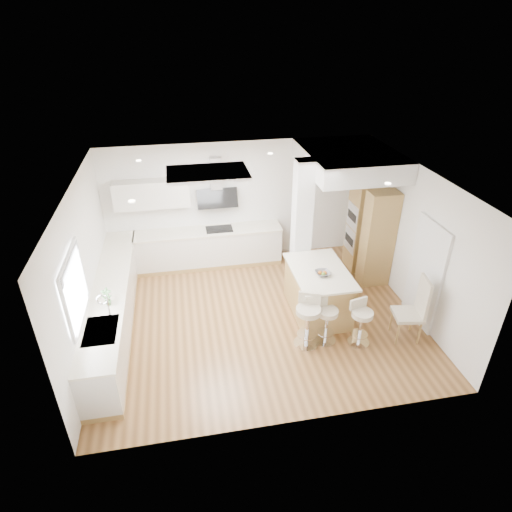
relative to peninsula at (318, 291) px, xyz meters
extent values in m
plane|color=olive|center=(-1.16, 0.02, -0.48)|extent=(6.00, 6.00, 0.00)
cube|color=white|center=(-1.16, 0.02, -0.48)|extent=(6.00, 5.00, 0.02)
cube|color=white|center=(-1.16, 2.52, 0.92)|extent=(6.00, 0.04, 2.80)
cube|color=white|center=(-4.16, 0.02, 0.92)|extent=(0.04, 5.00, 2.80)
cube|color=white|center=(1.84, 0.02, 0.92)|extent=(0.04, 5.00, 2.80)
cube|color=white|center=(-1.96, 0.62, 2.29)|extent=(1.40, 0.95, 0.05)
cube|color=silver|center=(-1.96, 0.62, 2.28)|extent=(1.25, 0.80, 0.03)
cylinder|color=white|center=(-3.16, 1.52, 2.30)|extent=(0.10, 0.10, 0.02)
cylinder|color=white|center=(-3.16, -0.48, 2.30)|extent=(0.10, 0.10, 0.02)
cylinder|color=white|center=(-0.66, 1.52, 2.30)|extent=(0.10, 0.10, 0.02)
cylinder|color=white|center=(0.84, 1.02, 2.30)|extent=(0.10, 0.10, 0.02)
cylinder|color=white|center=(0.84, -0.48, 2.30)|extent=(0.10, 0.10, 0.02)
cube|color=white|center=(-4.12, -0.88, 1.17)|extent=(0.03, 1.15, 0.95)
cube|color=white|center=(-4.11, -0.88, 1.67)|extent=(0.04, 1.28, 0.06)
cube|color=white|center=(-4.11, -0.88, 0.66)|extent=(0.04, 1.28, 0.06)
cube|color=white|center=(-4.11, -1.49, 1.17)|extent=(0.04, 0.06, 0.95)
cube|color=white|center=(-4.11, -0.27, 1.17)|extent=(0.04, 0.06, 0.95)
cube|color=#A9ACB1|center=(-4.09, -0.88, 1.60)|extent=(0.03, 1.18, 0.14)
cube|color=#4C443C|center=(1.83, -0.58, 0.52)|extent=(0.02, 0.90, 2.00)
cube|color=white|center=(1.81, -0.58, 0.52)|extent=(0.05, 1.00, 2.10)
cube|color=#AD884A|center=(-3.86, 0.27, -0.43)|extent=(0.60, 4.50, 0.10)
cube|color=silver|center=(-3.86, 0.27, 0.00)|extent=(0.60, 4.50, 0.76)
cube|color=white|center=(-3.86, 0.27, 0.40)|extent=(0.63, 4.50, 0.04)
cube|color=silver|center=(-3.86, -0.98, 0.41)|extent=(0.50, 0.75, 0.02)
cube|color=silver|center=(-3.86, -1.16, 0.36)|extent=(0.40, 0.34, 0.10)
cube|color=silver|center=(-3.86, -0.80, 0.36)|extent=(0.40, 0.34, 0.10)
cylinder|color=white|center=(-3.74, -0.68, 0.60)|extent=(0.02, 0.02, 0.36)
torus|color=white|center=(-3.81, -0.68, 0.78)|extent=(0.18, 0.02, 0.18)
imported|color=#4A7D3F|center=(-3.81, -0.33, 0.58)|extent=(0.17, 0.12, 0.33)
cube|color=#AD884A|center=(-1.91, 2.22, -0.43)|extent=(3.30, 0.60, 0.10)
cube|color=silver|center=(-1.91, 2.22, 0.00)|extent=(3.30, 0.60, 0.76)
cube|color=white|center=(-1.91, 2.22, 0.40)|extent=(3.33, 0.63, 0.04)
cube|color=black|center=(-1.66, 2.22, 0.42)|extent=(0.60, 0.40, 0.01)
cube|color=silver|center=(-3.06, 2.35, 1.32)|extent=(1.60, 0.34, 0.60)
cube|color=silver|center=(-1.66, 2.42, 1.67)|extent=(0.25, 0.18, 0.70)
cube|color=black|center=(-1.66, 2.34, 1.12)|extent=(0.90, 0.26, 0.44)
cube|color=white|center=(-0.11, 0.97, 0.92)|extent=(0.35, 0.35, 2.80)
cube|color=white|center=(0.94, 1.42, 2.12)|extent=(1.78, 2.20, 0.40)
cube|color=#AD884A|center=(1.52, 1.52, 0.57)|extent=(0.62, 0.62, 2.10)
cube|color=#AD884A|center=(1.52, 0.82, 0.57)|extent=(0.62, 0.40, 2.10)
cube|color=silver|center=(1.21, 1.52, 0.82)|extent=(0.02, 0.55, 0.55)
cube|color=silver|center=(1.21, 1.52, 0.24)|extent=(0.02, 0.55, 0.55)
cube|color=black|center=(1.20, 1.52, 0.82)|extent=(0.01, 0.45, 0.18)
cube|color=black|center=(1.20, 1.52, 0.24)|extent=(0.01, 0.45, 0.18)
cube|color=#AD884A|center=(0.00, 0.00, -0.03)|extent=(0.96, 1.49, 0.91)
cube|color=white|center=(0.00, 0.00, 0.45)|extent=(1.05, 1.58, 0.04)
imported|color=slate|center=(0.00, -0.16, 0.50)|extent=(0.28, 0.28, 0.07)
sphere|color=#C25D16|center=(0.04, -0.16, 0.51)|extent=(0.07, 0.07, 0.07)
sphere|color=#C25D16|center=(-0.04, -0.14, 0.51)|extent=(0.07, 0.07, 0.07)
sphere|color=olive|center=(0.00, -0.20, 0.51)|extent=(0.07, 0.07, 0.07)
cylinder|color=white|center=(-0.48, -0.90, -0.47)|extent=(0.58, 0.58, 0.03)
cylinder|color=white|center=(-0.48, -0.90, -0.12)|extent=(0.09, 0.09, 0.67)
cylinder|color=white|center=(-0.48, -0.90, -0.26)|extent=(0.45, 0.45, 0.02)
cylinder|color=beige|center=(-0.48, -0.90, 0.26)|extent=(0.56, 0.56, 0.10)
cube|color=beige|center=(-0.42, -0.74, 0.41)|extent=(0.38, 0.19, 0.23)
cylinder|color=white|center=(-0.12, -0.87, -0.47)|extent=(0.46, 0.46, 0.03)
cylinder|color=white|center=(-0.12, -0.87, -0.17)|extent=(0.07, 0.07, 0.58)
cylinder|color=white|center=(-0.12, -0.87, -0.28)|extent=(0.36, 0.36, 0.01)
cylinder|color=beige|center=(-0.12, -0.87, 0.16)|extent=(0.44, 0.44, 0.09)
cube|color=beige|center=(-0.15, -0.73, 0.30)|extent=(0.34, 0.11, 0.20)
cylinder|color=white|center=(0.46, -1.03, -0.47)|extent=(0.48, 0.48, 0.03)
cylinder|color=white|center=(0.46, -1.03, -0.17)|extent=(0.08, 0.08, 0.58)
cylinder|color=white|center=(0.46, -1.03, -0.29)|extent=(0.37, 0.37, 0.01)
cylinder|color=beige|center=(0.46, -1.03, 0.16)|extent=(0.45, 0.45, 0.09)
cube|color=beige|center=(0.42, -0.90, 0.29)|extent=(0.34, 0.12, 0.20)
cube|color=beige|center=(1.32, -1.04, 0.02)|extent=(0.55, 0.55, 0.06)
cube|color=beige|center=(1.54, -1.07, 0.38)|extent=(0.12, 0.45, 0.77)
cylinder|color=#AD884A|center=(1.10, -1.20, -0.25)|extent=(0.04, 0.04, 0.47)
cylinder|color=#AD884A|center=(1.16, -0.81, -0.25)|extent=(0.04, 0.04, 0.47)
cylinder|color=#AD884A|center=(1.48, -1.26, -0.25)|extent=(0.04, 0.04, 0.47)
cylinder|color=#AD884A|center=(1.54, -0.88, -0.25)|extent=(0.04, 0.04, 0.47)
camera|label=1|loc=(-2.45, -6.52, 4.68)|focal=30.00mm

